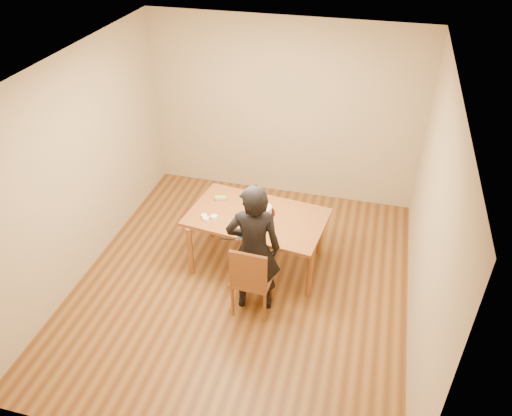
% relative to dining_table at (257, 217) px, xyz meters
% --- Properties ---
extents(room_shell, '(4.00, 4.50, 2.70)m').
position_rel_dining_table_xyz_m(room_shell, '(-0.07, -0.10, 0.62)').
color(room_shell, '#5B3516').
rests_on(room_shell, ground).
extents(dining_table, '(1.77, 1.18, 0.04)m').
position_rel_dining_table_xyz_m(dining_table, '(0.00, 0.00, 0.00)').
color(dining_table, brown).
rests_on(dining_table, floor).
extents(dining_chair, '(0.46, 0.46, 0.04)m').
position_rel_dining_table_xyz_m(dining_chair, '(0.15, -0.77, -0.28)').
color(dining_chair, brown).
rests_on(dining_chair, floor).
extents(cake_plate, '(0.30, 0.30, 0.02)m').
position_rel_dining_table_xyz_m(cake_plate, '(0.05, 0.06, 0.03)').
color(cake_plate, '#B62B0C').
rests_on(cake_plate, dining_table).
extents(cake, '(0.23, 0.23, 0.07)m').
position_rel_dining_table_xyz_m(cake, '(0.05, 0.06, 0.08)').
color(cake, white).
rests_on(cake, cake_plate).
extents(frosting_dome, '(0.22, 0.22, 0.03)m').
position_rel_dining_table_xyz_m(frosting_dome, '(0.05, 0.06, 0.13)').
color(frosting_dome, white).
rests_on(frosting_dome, cake).
extents(frosting_tub, '(0.08, 0.08, 0.07)m').
position_rel_dining_table_xyz_m(frosting_tub, '(-0.07, -0.46, 0.06)').
color(frosting_tub, white).
rests_on(frosting_tub, dining_table).
extents(frosting_lid, '(0.11, 0.11, 0.01)m').
position_rel_dining_table_xyz_m(frosting_lid, '(-0.20, -0.35, 0.03)').
color(frosting_lid, '#1927A5').
rests_on(frosting_lid, dining_table).
extents(frosting_dollop, '(0.04, 0.04, 0.02)m').
position_rel_dining_table_xyz_m(frosting_dollop, '(-0.20, -0.35, 0.04)').
color(frosting_dollop, white).
rests_on(frosting_dollop, frosting_lid).
extents(ramekin_green, '(0.08, 0.08, 0.04)m').
position_rel_dining_table_xyz_m(ramekin_green, '(-0.58, -0.24, 0.04)').
color(ramekin_green, white).
rests_on(ramekin_green, dining_table).
extents(ramekin_yellow, '(0.08, 0.08, 0.04)m').
position_rel_dining_table_xyz_m(ramekin_yellow, '(-0.50, -0.19, 0.04)').
color(ramekin_yellow, white).
rests_on(ramekin_yellow, dining_table).
extents(ramekin_multi, '(0.07, 0.07, 0.04)m').
position_rel_dining_table_xyz_m(ramekin_multi, '(-0.62, -0.19, 0.04)').
color(ramekin_multi, white).
rests_on(ramekin_multi, dining_table).
extents(candy_box_pink, '(0.15, 0.10, 0.02)m').
position_rel_dining_table_xyz_m(candy_box_pink, '(-0.54, 0.23, 0.03)').
color(candy_box_pink, '#DB3394').
rests_on(candy_box_pink, dining_table).
extents(candy_box_green, '(0.15, 0.10, 0.02)m').
position_rel_dining_table_xyz_m(candy_box_green, '(-0.55, 0.23, 0.05)').
color(candy_box_green, green).
rests_on(candy_box_green, candy_box_pink).
extents(spatula, '(0.17, 0.04, 0.01)m').
position_rel_dining_table_xyz_m(spatula, '(-0.20, -0.54, 0.03)').
color(spatula, black).
rests_on(spatula, dining_table).
extents(person, '(0.68, 0.52, 1.66)m').
position_rel_dining_table_xyz_m(person, '(0.15, -0.73, 0.10)').
color(person, black).
rests_on(person, floor).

